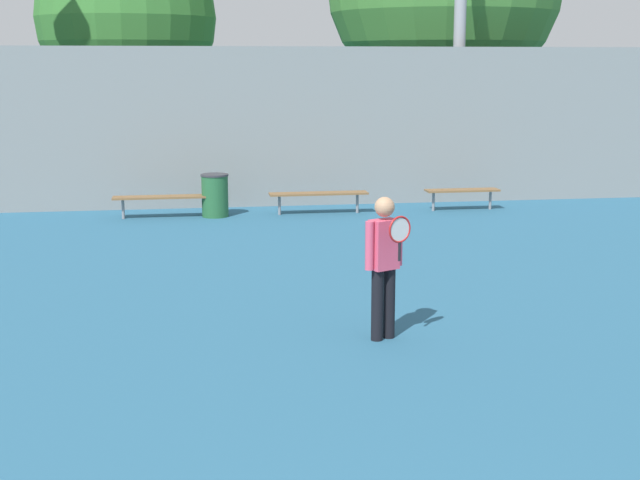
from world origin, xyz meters
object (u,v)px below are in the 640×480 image
object	(u,v)px
bench_adjacent_court	(462,191)
trash_bin	(215,195)
tennis_player	(384,259)
bench_courtside_near	(319,194)
tree_green_tall	(126,18)
bench_by_gate	(164,198)

from	to	relation	value
bench_adjacent_court	trash_bin	distance (m)	5.43
tennis_player	bench_courtside_near	distance (m)	8.92
trash_bin	tree_green_tall	world-z (taller)	tree_green_tall
bench_courtside_near	trash_bin	size ratio (longest dim) A/B	2.35
bench_courtside_near	tree_green_tall	xyz separation A→B (m)	(-4.26, 6.65, 3.96)
bench_courtside_near	trash_bin	xyz separation A→B (m)	(-2.22, -0.00, 0.03)
bench_by_gate	tree_green_tall	size ratio (longest dim) A/B	0.31
tennis_player	trash_bin	bearing A→B (deg)	74.70
trash_bin	bench_by_gate	bearing A→B (deg)	179.88
bench_adjacent_court	bench_courtside_near	bearing A→B (deg)	180.00
tennis_player	bench_by_gate	world-z (taller)	tennis_player
bench_courtside_near	bench_by_gate	xyz separation A→B (m)	(-3.28, 0.00, -0.00)
bench_courtside_near	tree_green_tall	world-z (taller)	tree_green_tall
bench_courtside_near	bench_adjacent_court	distance (m)	3.21
tennis_player	trash_bin	xyz separation A→B (m)	(-1.62, 8.88, -0.51)
bench_courtside_near	bench_by_gate	bearing A→B (deg)	180.00
bench_courtside_near	tree_green_tall	bearing A→B (deg)	122.67
tree_green_tall	trash_bin	bearing A→B (deg)	-72.91
bench_by_gate	bench_courtside_near	bearing A→B (deg)	-0.00
bench_adjacent_court	tree_green_tall	distance (m)	10.76
tennis_player	bench_adjacent_court	bearing A→B (deg)	41.15
tennis_player	bench_adjacent_court	world-z (taller)	tennis_player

